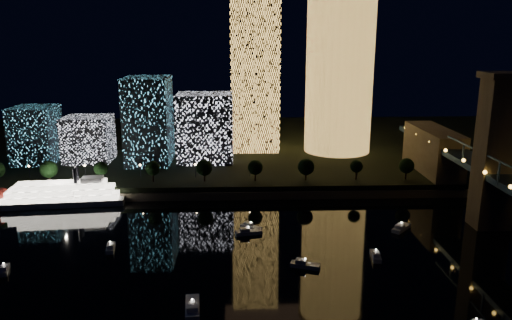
# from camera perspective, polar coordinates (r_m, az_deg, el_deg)

# --- Properties ---
(ground) EXTENTS (520.00, 520.00, 0.00)m
(ground) POSITION_cam_1_polar(r_m,az_deg,el_deg) (118.98, 6.56, -16.91)
(ground) COLOR black
(ground) RESTS_ON ground
(far_bank) EXTENTS (420.00, 160.00, 5.00)m
(far_bank) POSITION_cam_1_polar(r_m,az_deg,el_deg) (267.62, 1.52, 1.54)
(far_bank) COLOR black
(far_bank) RESTS_ON ground
(seawall) EXTENTS (420.00, 6.00, 3.00)m
(seawall) POSITION_cam_1_polar(r_m,az_deg,el_deg) (192.83, 2.97, -3.86)
(seawall) COLOR #6B5E4C
(seawall) RESTS_ON ground
(tower_cylindrical) EXTENTS (34.00, 34.00, 81.07)m
(tower_cylindrical) POSITION_cam_1_polar(r_m,az_deg,el_deg) (245.01, 9.54, 10.39)
(tower_cylindrical) COLOR #FFBA51
(tower_cylindrical) RESTS_ON far_bank
(tower_rectangular) EXTENTS (23.33, 23.33, 74.24)m
(tower_rectangular) POSITION_cam_1_polar(r_m,az_deg,el_deg) (247.12, -0.15, 9.79)
(tower_rectangular) COLOR #FFBA51
(tower_rectangular) RESTS_ON far_bank
(midrise_blocks) EXTENTS (96.91, 25.32, 38.09)m
(midrise_blocks) POSITION_cam_1_polar(r_m,az_deg,el_deg) (229.82, -13.39, 3.59)
(midrise_blocks) COLOR white
(midrise_blocks) RESTS_ON far_bank
(riverboat) EXTENTS (48.90, 14.52, 14.52)m
(riverboat) POSITION_cam_1_polar(r_m,az_deg,el_deg) (198.16, -21.88, -3.72)
(riverboat) COLOR silver
(riverboat) RESTS_ON ground
(motorboats) EXTENTS (120.17, 87.18, 2.78)m
(motorboats) POSITION_cam_1_polar(r_m,az_deg,el_deg) (133.21, -1.78, -12.80)
(motorboats) COLOR silver
(motorboats) RESTS_ON ground
(esplanade_trees) EXTENTS (166.32, 6.87, 8.93)m
(esplanade_trees) POSITION_cam_1_polar(r_m,az_deg,el_deg) (196.14, -7.41, -0.91)
(esplanade_trees) COLOR black
(esplanade_trees) RESTS_ON far_bank
(street_lamps) EXTENTS (132.70, 0.70, 5.65)m
(street_lamps) POSITION_cam_1_polar(r_m,az_deg,el_deg) (202.19, -6.95, -0.86)
(street_lamps) COLOR black
(street_lamps) RESTS_ON far_bank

